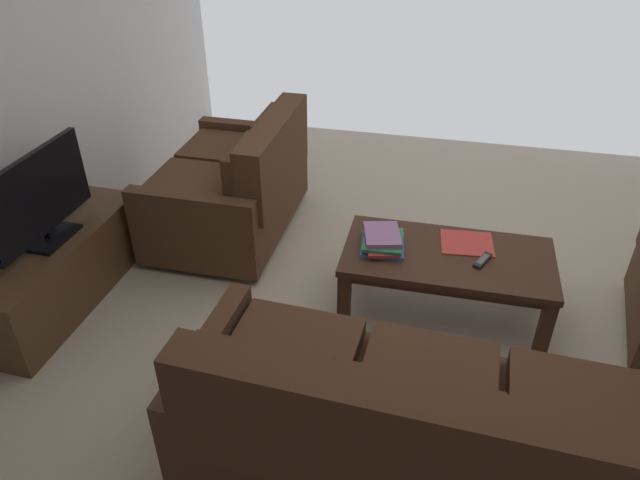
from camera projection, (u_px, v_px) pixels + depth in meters
ground_plane at (417, 336)px, 3.39m from camera, size 4.86×5.67×0.01m
sofa_main at (419, 433)px, 2.38m from camera, size 2.06×0.96×0.87m
loveseat_near at (235, 186)px, 4.13m from camera, size 0.89×1.28×0.88m
coffee_table at (447, 263)px, 3.37m from camera, size 1.18×0.61×0.43m
tv_stand at (61, 270)px, 3.53m from camera, size 0.43×1.27×0.46m
flat_tv at (39, 198)px, 3.26m from camera, size 0.21×0.80×0.53m
book_stack at (382, 241)px, 3.37m from camera, size 0.27×0.32×0.09m
tv_remote at (483, 260)px, 3.26m from camera, size 0.11×0.16×0.02m
loose_magazine at (467, 243)px, 3.42m from camera, size 0.32×0.28×0.01m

